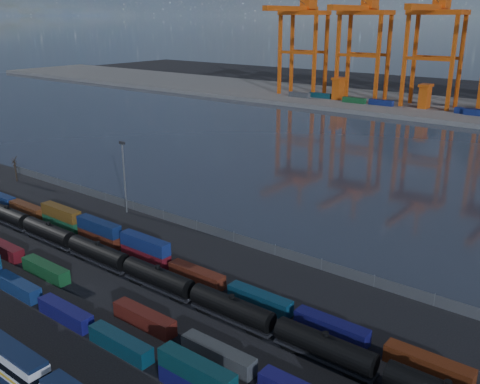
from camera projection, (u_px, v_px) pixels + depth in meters
The scene contains 12 objects.
ground at pixel (124, 297), 85.73m from camera, with size 700.00×700.00×0.00m, color black.
harbor_water at pixel (391, 163), 164.01m from camera, with size 700.00×700.00×0.00m, color #272C38.
container_row_south at pixel (30, 290), 84.08m from camera, with size 138.91×2.21×4.70m.
container_row_mid at pixel (166, 328), 74.66m from camera, with size 127.77×2.27×4.83m.
container_row_north at pixel (117, 242), 102.40m from camera, with size 128.71×2.27×4.83m.
tanker_string at pixel (193, 292), 82.65m from camera, with size 122.94×3.10×4.44m.
waterfront_fence at pixel (234, 237), 106.29m from camera, with size 160.12×0.12×2.20m.
bare_tree at pixel (15, 169), 144.73m from camera, with size 1.80×1.76×7.05m.
yard_light_mast at pixel (124, 173), 119.84m from camera, with size 1.60×0.40×16.60m.
gantry_cranes at pixel (476, 25), 229.36m from camera, with size 199.68×47.38×64.17m.
quay_containers at pixel (451, 110), 236.88m from camera, with size 172.58×10.99×2.60m.
straddle_carriers at pixel (476, 100), 233.85m from camera, with size 140.00×7.00×11.10m.
Camera 1 is at (61.72, -48.25, 42.94)m, focal length 40.00 mm.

